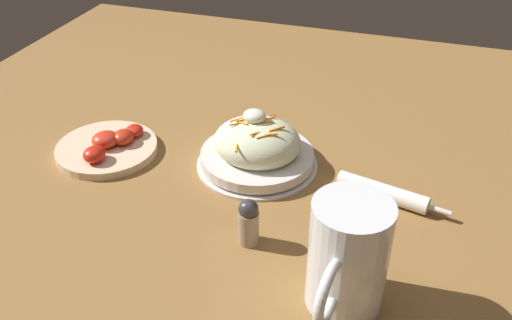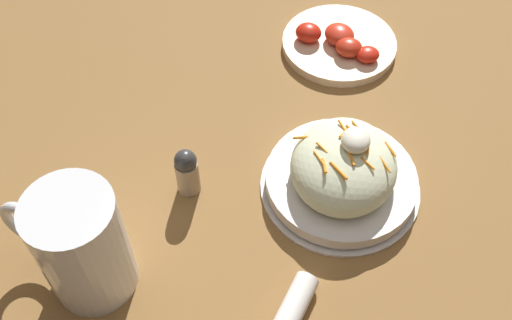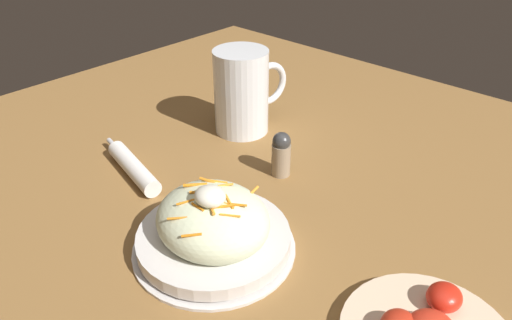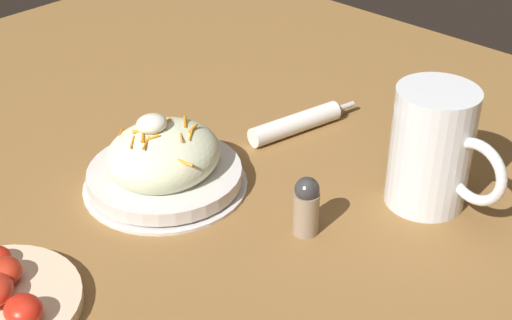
{
  "view_description": "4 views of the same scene",
  "coord_description": "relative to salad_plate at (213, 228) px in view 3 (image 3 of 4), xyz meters",
  "views": [
    {
      "loc": [
        -0.27,
        0.76,
        0.56
      ],
      "look_at": [
        -0.05,
        0.07,
        0.08
      ],
      "focal_mm": 39.31,
      "sensor_mm": 36.0,
      "label": 1
    },
    {
      "loc": [
        -0.49,
        -0.03,
        0.66
      ],
      "look_at": [
        -0.04,
        0.09,
        0.05
      ],
      "focal_mm": 42.25,
      "sensor_mm": 36.0,
      "label": 2
    },
    {
      "loc": [
        0.34,
        -0.33,
        0.43
      ],
      "look_at": [
        -0.05,
        0.09,
        0.07
      ],
      "focal_mm": 33.48,
      "sensor_mm": 36.0,
      "label": 3
    },
    {
      "loc": [
        0.48,
        0.61,
        0.54
      ],
      "look_at": [
        -0.07,
        0.08,
        0.06
      ],
      "focal_mm": 51.67,
      "sensor_mm": 36.0,
      "label": 4
    }
  ],
  "objects": [
    {
      "name": "ground_plane",
      "position": [
        0.02,
        0.02,
        -0.03
      ],
      "size": [
        1.43,
        1.43,
        0.0
      ],
      "primitive_type": "plane",
      "color": "olive"
    },
    {
      "name": "salad_plate",
      "position": [
        0.0,
        0.0,
        0.0
      ],
      "size": [
        0.21,
        0.21,
        0.1
      ],
      "color": "silver",
      "rests_on": "ground_plane"
    },
    {
      "name": "beer_mug",
      "position": [
        -0.2,
        0.26,
        0.04
      ],
      "size": [
        0.1,
        0.16,
        0.16
      ],
      "color": "white",
      "rests_on": "ground_plane"
    },
    {
      "name": "napkin_roll",
      "position": [
        -0.22,
        0.03,
        -0.02
      ],
      "size": [
        0.19,
        0.06,
        0.03
      ],
      "color": "white",
      "rests_on": "ground_plane"
    },
    {
      "name": "salt_shaker",
      "position": [
        -0.05,
        0.19,
        0.0
      ],
      "size": [
        0.03,
        0.03,
        0.08
      ],
      "color": "gray",
      "rests_on": "ground_plane"
    }
  ]
}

